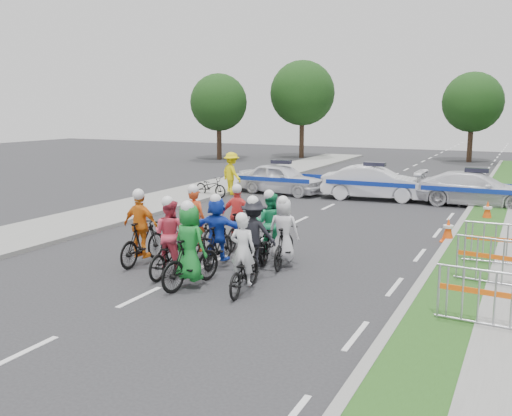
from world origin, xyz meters
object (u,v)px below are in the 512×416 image
at_px(rider_4, 254,243).
at_px(tree_3, 302,93).
at_px(rider_6, 196,233).
at_px(rider_8, 270,233).
at_px(rider_7, 284,239).
at_px(rider_9, 238,224).
at_px(cone_1, 487,211).
at_px(barrier_1, 503,265).
at_px(police_car_1, 374,183).
at_px(tree_4, 473,102).
at_px(cone_0, 448,230).
at_px(parked_bike, 211,187).
at_px(tree_0, 219,103).
at_px(rider_2, 171,246).
at_px(rider_5, 218,236).
at_px(barrier_0, 495,303).
at_px(barrier_2, 507,247).
at_px(police_car_2, 476,189).
at_px(marshal_hiviz, 232,173).
at_px(rider_1, 190,254).
at_px(rider_3, 142,235).
at_px(rider_0, 244,266).
at_px(police_car_0, 281,179).

distance_m(rider_4, tree_3, 31.47).
xyz_separation_m(rider_6, rider_8, (1.83, 0.65, 0.04)).
height_order(rider_7, rider_9, rider_9).
height_order(rider_6, rider_9, rider_6).
bearing_deg(cone_1, barrier_1, -83.80).
relative_size(police_car_1, tree_4, 0.68).
height_order(rider_8, cone_0, rider_8).
relative_size(rider_9, tree_4, 0.29).
height_order(cone_0, parked_bike, parked_bike).
xyz_separation_m(rider_6, tree_0, (-13.35, 24.74, 3.55)).
height_order(rider_8, tree_4, tree_4).
height_order(rider_2, rider_5, rider_2).
height_order(police_car_1, tree_3, tree_3).
height_order(rider_7, parked_bike, rider_7).
distance_m(rider_7, cone_0, 5.58).
bearing_deg(tree_3, barrier_0, -63.03).
distance_m(rider_5, rider_8, 1.46).
relative_size(rider_9, barrier_2, 0.91).
relative_size(police_car_1, tree_0, 0.68).
relative_size(rider_8, police_car_2, 0.40).
bearing_deg(barrier_0, marshal_hiviz, 134.05).
distance_m(rider_1, barrier_1, 6.69).
relative_size(rider_4, parked_bike, 1.12).
bearing_deg(barrier_0, rider_3, 173.39).
distance_m(rider_4, tree_0, 29.91).
distance_m(marshal_hiviz, cone_1, 10.88).
bearing_deg(tree_4, barrier_1, -83.02).
bearing_deg(rider_1, tree_3, -63.16).
relative_size(rider_1, rider_4, 1.00).
xyz_separation_m(barrier_0, cone_0, (-1.66, 6.80, -0.22)).
xyz_separation_m(barrier_2, tree_0, (-20.70, 22.43, 3.63)).
bearing_deg(rider_0, tree_3, -78.08).
relative_size(police_car_0, cone_1, 5.70).
bearing_deg(rider_1, barrier_1, -146.58).
relative_size(rider_0, parked_bike, 1.03).
relative_size(rider_3, rider_5, 1.05).
distance_m(rider_9, police_car_2, 11.50).
distance_m(rider_7, tree_3, 30.81).
bearing_deg(barrier_1, rider_0, -153.16).
bearing_deg(tree_0, rider_8, -57.77).
bearing_deg(rider_8, rider_2, 48.33).
distance_m(police_car_0, tree_0, 17.80).
xyz_separation_m(rider_3, police_car_2, (6.65, 12.72, -0.07)).
bearing_deg(rider_3, rider_1, 152.06).
height_order(barrier_0, tree_3, tree_3).
relative_size(barrier_0, cone_1, 2.86).
xyz_separation_m(rider_7, tree_4, (1.23, 30.56, 3.49)).
bearing_deg(tree_4, police_car_1, -95.53).
distance_m(rider_3, rider_6, 1.44).
height_order(rider_1, rider_5, rider_1).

